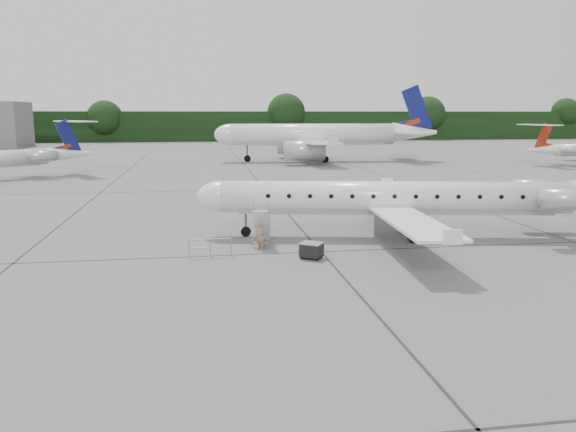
{
  "coord_description": "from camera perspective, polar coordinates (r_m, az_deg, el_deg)",
  "views": [
    {
      "loc": [
        -11.4,
        -24.79,
        7.52
      ],
      "look_at": [
        -7.01,
        3.26,
        2.3
      ],
      "focal_mm": 35.0,
      "sensor_mm": 36.0,
      "label": 1
    }
  ],
  "objects": [
    {
      "name": "baggage_cart",
      "position": [
        29.41,
        2.41,
        -3.48
      ],
      "size": [
        1.36,
        1.31,
        0.92
      ],
      "primitive_type": null,
      "rotation": [
        0.0,
        0.0,
        -0.6
      ],
      "color": "black",
      "rests_on": "ground"
    },
    {
      "name": "treeline",
      "position": [
        155.25,
        -4.75,
        9.08
      ],
      "size": [
        260.0,
        4.0,
        8.0
      ],
      "primitive_type": "cube",
      "color": "black",
      "rests_on": "ground"
    },
    {
      "name": "passenger",
      "position": [
        31.28,
        -2.84,
        -2.05
      ],
      "size": [
        0.67,
        0.62,
        1.54
      ],
      "primitive_type": "imported",
      "rotation": [
        0.0,
        0.0,
        -0.58
      ],
      "color": "#956D51",
      "rests_on": "ground"
    },
    {
      "name": "bg_narrowbody",
      "position": [
        88.88,
        2.54,
        9.34
      ],
      "size": [
        34.1,
        25.53,
        11.74
      ],
      "primitive_type": null,
      "rotation": [
        0.0,
        0.0,
        -0.06
      ],
      "color": "white",
      "rests_on": "ground"
    },
    {
      "name": "ground",
      "position": [
        28.3,
        15.29,
        -5.37
      ],
      "size": [
        320.0,
        320.0,
        0.0
      ],
      "primitive_type": "plane",
      "color": "slate",
      "rests_on": "ground"
    },
    {
      "name": "main_regional_jet",
      "position": [
        34.5,
        10.81,
        3.47
      ],
      "size": [
        30.06,
        24.02,
        6.91
      ],
      "primitive_type": null,
      "rotation": [
        0.0,
        0.0,
        -0.18
      ],
      "color": "white",
      "rests_on": "ground"
    },
    {
      "name": "airstair",
      "position": [
        32.44,
        -2.67,
        -1.04
      ],
      "size": [
        1.24,
        2.32,
        2.17
      ],
      "primitive_type": null,
      "rotation": [
        0.0,
        0.0,
        -0.18
      ],
      "color": "white",
      "rests_on": "ground"
    },
    {
      "name": "safety_railing",
      "position": [
        29.86,
        -7.91,
        -3.28
      ],
      "size": [
        2.2,
        0.18,
        1.0
      ],
      "primitive_type": null,
      "rotation": [
        0.0,
        0.0,
        0.04
      ],
      "color": "#94979C",
      "rests_on": "ground"
    }
  ]
}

